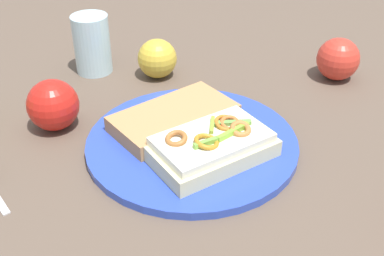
% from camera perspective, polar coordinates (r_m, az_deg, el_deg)
% --- Properties ---
extents(ground_plane, '(2.00, 2.00, 0.00)m').
position_cam_1_polar(ground_plane, '(0.70, 0.00, -2.17)').
color(ground_plane, brown).
rests_on(ground_plane, ground).
extents(plate, '(0.30, 0.30, 0.01)m').
position_cam_1_polar(plate, '(0.70, 0.00, -1.77)').
color(plate, '#2C48B9').
rests_on(plate, ground_plane).
extents(sandwich, '(0.15, 0.19, 0.05)m').
position_cam_1_polar(sandwich, '(0.65, 2.35, -2.07)').
color(sandwich, beige).
rests_on(sandwich, plate).
extents(bread_slice_side, '(0.15, 0.20, 0.02)m').
position_cam_1_polar(bread_slice_side, '(0.72, -2.09, 1.20)').
color(bread_slice_side, tan).
rests_on(bread_slice_side, plate).
extents(apple_0, '(0.10, 0.10, 0.07)m').
position_cam_1_polar(apple_0, '(0.88, -4.05, 8.04)').
color(apple_0, gold).
rests_on(apple_0, ground_plane).
extents(apple_2, '(0.10, 0.10, 0.08)m').
position_cam_1_polar(apple_2, '(0.75, -15.82, 2.59)').
color(apple_2, red).
rests_on(apple_2, ground_plane).
extents(apple_3, '(0.10, 0.10, 0.07)m').
position_cam_1_polar(apple_3, '(0.90, 16.58, 7.67)').
color(apple_3, red).
rests_on(apple_3, ground_plane).
extents(drinking_glass, '(0.07, 0.07, 0.11)m').
position_cam_1_polar(drinking_glass, '(0.90, -11.52, 9.51)').
color(drinking_glass, silver).
rests_on(drinking_glass, ground_plane).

